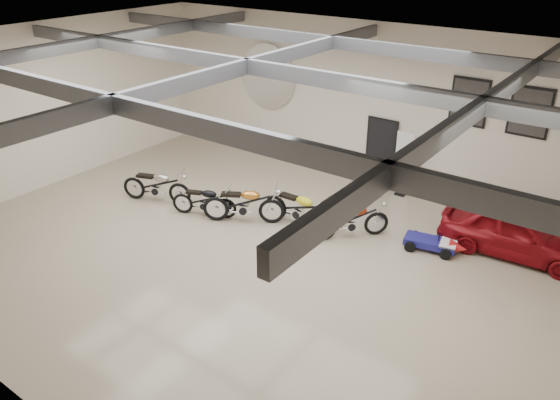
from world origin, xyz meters
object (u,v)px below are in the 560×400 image
Objects in this scene: banner_stand at (403,165)px; motorcycle_gold at (243,203)px; motorcycle_black at (204,200)px; vintage_car at (516,232)px; go_kart at (436,241)px; motorcycle_silver at (156,185)px; motorcycle_red at (351,219)px; motorcycle_yellow at (298,207)px.

banner_stand reaches higher than motorcycle_gold.
motorcycle_black is 0.52× the size of vintage_car.
go_kart is (4.94, 1.66, -0.29)m from motorcycle_gold.
motorcycle_silver is 5.95m from motorcycle_red.
banner_stand reaches higher than motorcycle_silver.
motorcycle_black is at bearing 107.62° from vintage_car.
motorcycle_red is 4.09m from vintage_car.
motorcycle_red is at bearing -11.87° from motorcycle_gold.
motorcycle_black is 0.86× the size of motorcycle_yellow.
banner_stand is at bearing 25.28° from motorcycle_gold.
motorcycle_red is (2.84, 0.98, -0.04)m from motorcycle_gold.
motorcycle_yellow is (2.51, 1.07, 0.08)m from motorcycle_black.
motorcycle_silver is at bearing 163.39° from motorcycle_black.
motorcycle_yellow is 0.60× the size of vintage_car.
motorcycle_gold is 1.42× the size of go_kart.
vintage_car is at bearing 21.05° from motorcycle_yellow.
motorcycle_silver is 0.96× the size of motorcycle_gold.
motorcycle_gold is (2.91, 0.55, 0.02)m from motorcycle_silver.
banner_stand is 0.96× the size of motorcycle_red.
vintage_car is (5.19, 2.00, 0.05)m from motorcycle_yellow.
motorcycle_silver is at bearing -143.78° from banner_stand.
motorcycle_black is 0.84× the size of motorcycle_gold.
banner_stand is at bearing 64.09° from vintage_car.
motorcycle_black is at bearing -156.89° from motorcycle_yellow.
motorcycle_silver is 1.15× the size of motorcycle_black.
motorcycle_silver is at bearing -163.67° from motorcycle_yellow.
motorcycle_gold is at bearing 108.27° from vintage_car.
motorcycle_yellow is at bearing 0.64° from motorcycle_black.
motorcycle_silver is at bearing -175.76° from go_kart.
motorcycle_silver is at bearing 104.84° from vintage_car.
motorcycle_silver is (-5.72, -4.75, -0.43)m from banner_stand.
motorcycle_black is 8.29m from vintage_car.
motorcycle_silver is 10.01m from vintage_car.
banner_stand is 0.92× the size of motorcycle_yellow.
banner_stand is at bearing 19.70° from motorcycle_silver.
banner_stand reaches higher than motorcycle_red.
motorcycle_silver reaches higher than go_kart.
banner_stand is 0.92× the size of motorcycle_silver.
vintage_car is (6.55, 2.70, 0.04)m from motorcycle_gold.
vintage_car reaches higher than go_kart.
go_kart is (2.10, 0.67, -0.25)m from motorcycle_red.
vintage_car reaches higher than motorcycle_yellow.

